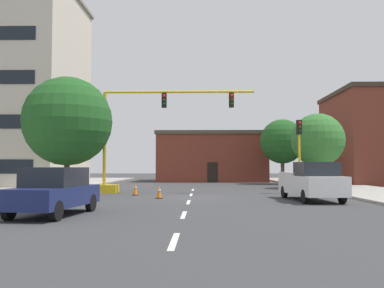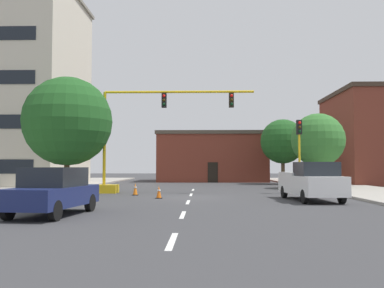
# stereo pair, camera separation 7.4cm
# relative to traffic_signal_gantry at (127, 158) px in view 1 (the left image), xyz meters

# --- Properties ---
(ground_plane) EXTENTS (160.00, 160.00, 0.00)m
(ground_plane) POSITION_rel_traffic_signal_gantry_xyz_m (4.34, -4.13, -2.35)
(ground_plane) COLOR #38383A
(sidewalk_left) EXTENTS (6.00, 56.00, 0.14)m
(sidewalk_left) POSITION_rel_traffic_signal_gantry_xyz_m (-7.52, 3.87, -2.28)
(sidewalk_left) COLOR #9E998E
(sidewalk_left) RESTS_ON ground_plane
(sidewalk_right) EXTENTS (6.00, 56.00, 0.14)m
(sidewalk_right) POSITION_rel_traffic_signal_gantry_xyz_m (16.21, 3.87, -2.28)
(sidewalk_right) COLOR #9E998E
(sidewalk_right) RESTS_ON ground_plane
(lane_stripe_seg_0) EXTENTS (0.16, 2.40, 0.01)m
(lane_stripe_seg_0) POSITION_rel_traffic_signal_gantry_xyz_m (4.34, -18.13, -2.35)
(lane_stripe_seg_0) COLOR silver
(lane_stripe_seg_0) RESTS_ON ground_plane
(lane_stripe_seg_1) EXTENTS (0.16, 2.40, 0.01)m
(lane_stripe_seg_1) POSITION_rel_traffic_signal_gantry_xyz_m (4.34, -12.63, -2.35)
(lane_stripe_seg_1) COLOR silver
(lane_stripe_seg_1) RESTS_ON ground_plane
(lane_stripe_seg_2) EXTENTS (0.16, 2.40, 0.01)m
(lane_stripe_seg_2) POSITION_rel_traffic_signal_gantry_xyz_m (4.34, -7.13, -2.35)
(lane_stripe_seg_2) COLOR silver
(lane_stripe_seg_2) RESTS_ON ground_plane
(lane_stripe_seg_3) EXTENTS (0.16, 2.40, 0.01)m
(lane_stripe_seg_3) POSITION_rel_traffic_signal_gantry_xyz_m (4.34, -1.63, -2.35)
(lane_stripe_seg_3) COLOR silver
(lane_stripe_seg_3) RESTS_ON ground_plane
(lane_stripe_seg_4) EXTENTS (0.16, 2.40, 0.01)m
(lane_stripe_seg_4) POSITION_rel_traffic_signal_gantry_xyz_m (4.34, 3.87, -2.35)
(lane_stripe_seg_4) COLOR silver
(lane_stripe_seg_4) RESTS_ON ground_plane
(building_brick_center) EXTENTS (12.65, 10.00, 5.70)m
(building_brick_center) POSITION_rel_traffic_signal_gantry_xyz_m (6.16, 22.98, 0.51)
(building_brick_center) COLOR brown
(building_brick_center) RESTS_ON ground_plane
(traffic_signal_gantry) EXTENTS (10.89, 1.20, 6.83)m
(traffic_signal_gantry) POSITION_rel_traffic_signal_gantry_xyz_m (0.00, 0.00, 0.00)
(traffic_signal_gantry) COLOR yellow
(traffic_signal_gantry) RESTS_ON ground_plane
(traffic_light_pole_right) EXTENTS (0.32, 0.47, 4.80)m
(traffic_light_pole_right) POSITION_rel_traffic_signal_gantry_xyz_m (11.39, -0.32, 1.18)
(traffic_light_pole_right) COLOR yellow
(traffic_light_pole_right) RESTS_ON ground_plane
(tree_right_mid) EXTENTS (4.23, 4.23, 5.99)m
(tree_right_mid) POSITION_rel_traffic_signal_gantry_xyz_m (14.26, 5.87, 1.51)
(tree_right_mid) COLOR #4C3823
(tree_right_mid) RESTS_ON ground_plane
(tree_left_near) EXTENTS (5.84, 5.84, 7.66)m
(tree_left_near) POSITION_rel_traffic_signal_gantry_xyz_m (-3.83, -0.56, 2.38)
(tree_left_near) COLOR #4C3823
(tree_left_near) RESTS_ON ground_plane
(tree_right_far) EXTENTS (4.42, 4.42, 6.45)m
(tree_right_far) POSITION_rel_traffic_signal_gantry_xyz_m (13.02, 14.30, 1.87)
(tree_right_far) COLOR brown
(tree_right_far) RESTS_ON ground_plane
(pickup_truck_white) EXTENTS (2.41, 5.54, 1.99)m
(pickup_truck_white) POSITION_rel_traffic_signal_gantry_xyz_m (10.67, -6.08, -1.38)
(pickup_truck_white) COLOR white
(pickup_truck_white) RESTS_ON ground_plane
(sedan_navy_near_left) EXTENTS (2.34, 4.68, 1.74)m
(sedan_navy_near_left) POSITION_rel_traffic_signal_gantry_xyz_m (-0.36, -12.92, -1.46)
(sedan_navy_near_left) COLOR navy
(sedan_navy_near_left) RESTS_ON ground_plane
(traffic_cone_roadside_a) EXTENTS (0.36, 0.36, 0.77)m
(traffic_cone_roadside_a) POSITION_rel_traffic_signal_gantry_xyz_m (0.94, -2.18, -1.97)
(traffic_cone_roadside_a) COLOR black
(traffic_cone_roadside_a) RESTS_ON ground_plane
(traffic_cone_roadside_b) EXTENTS (0.36, 0.36, 0.71)m
(traffic_cone_roadside_b) POSITION_rel_traffic_signal_gantry_xyz_m (2.65, -4.74, -2.00)
(traffic_cone_roadside_b) COLOR black
(traffic_cone_roadside_b) RESTS_ON ground_plane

